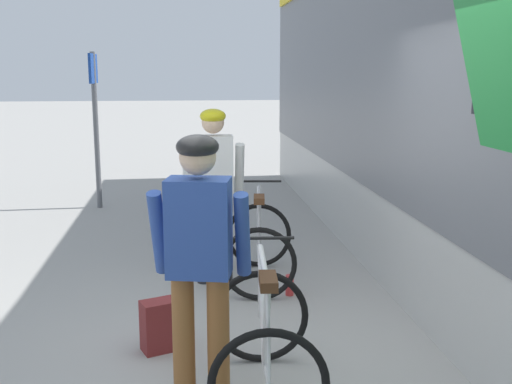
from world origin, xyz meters
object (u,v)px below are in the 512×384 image
(cyclist_near_in_white, at_px, (214,181))
(backpack_on_platform, at_px, (160,326))
(water_bottle_near_the_bikes, at_px, (290,285))
(platform_sign_post, at_px, (95,104))
(cyclist_far_in_blue, at_px, (199,251))
(bicycle_far_white, at_px, (264,341))
(bicycle_near_silver, at_px, (259,244))

(cyclist_near_in_white, xyz_separation_m, backpack_on_platform, (-0.50, -1.52, -0.85))
(water_bottle_near_the_bikes, distance_m, platform_sign_post, 5.00)
(backpack_on_platform, height_order, water_bottle_near_the_bikes, backpack_on_platform)
(cyclist_near_in_white, bearing_deg, cyclist_far_in_blue, -94.85)
(cyclist_far_in_blue, height_order, bicycle_far_white, cyclist_far_in_blue)
(cyclist_near_in_white, xyz_separation_m, water_bottle_near_the_bikes, (0.69, -0.46, -0.95))
(backpack_on_platform, bearing_deg, cyclist_far_in_blue, -93.35)
(water_bottle_near_the_bikes, bearing_deg, cyclist_near_in_white, 146.24)
(cyclist_near_in_white, relative_size, platform_sign_post, 0.73)
(bicycle_near_silver, bearing_deg, cyclist_near_in_white, 171.47)
(backpack_on_platform, xyz_separation_m, water_bottle_near_the_bikes, (1.19, 1.06, -0.10))
(bicycle_near_silver, bearing_deg, backpack_on_platform, -122.91)
(bicycle_far_white, xyz_separation_m, platform_sign_post, (-1.83, 6.02, 1.22))
(backpack_on_platform, relative_size, water_bottle_near_the_bikes, 2.00)
(cyclist_far_in_blue, distance_m, water_bottle_near_the_bikes, 2.35)
(cyclist_near_in_white, bearing_deg, water_bottle_near_the_bikes, -33.76)
(backpack_on_platform, distance_m, platform_sign_post, 5.53)
(bicycle_near_silver, xyz_separation_m, platform_sign_post, (-2.07, 3.76, 1.22))
(backpack_on_platform, bearing_deg, bicycle_near_silver, 35.63)
(cyclist_near_in_white, bearing_deg, bicycle_near_silver, -8.53)
(cyclist_far_in_blue, relative_size, water_bottle_near_the_bikes, 8.79)
(bicycle_far_white, bearing_deg, water_bottle_near_the_bikes, 75.19)
(bicycle_near_silver, height_order, platform_sign_post, platform_sign_post)
(cyclist_far_in_blue, distance_m, bicycle_far_white, 0.78)
(bicycle_near_silver, xyz_separation_m, bicycle_far_white, (-0.24, -2.25, 0.00))
(bicycle_near_silver, xyz_separation_m, backpack_on_platform, (-0.94, -1.46, -0.20))
(cyclist_near_in_white, relative_size, bicycle_far_white, 1.58)
(cyclist_near_in_white, height_order, bicycle_far_white, cyclist_near_in_white)
(backpack_on_platform, bearing_deg, water_bottle_near_the_bikes, 20.14)
(cyclist_near_in_white, relative_size, bicycle_near_silver, 1.54)
(bicycle_far_white, bearing_deg, cyclist_near_in_white, 95.01)
(bicycle_near_silver, height_order, water_bottle_near_the_bikes, bicycle_near_silver)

